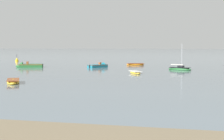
% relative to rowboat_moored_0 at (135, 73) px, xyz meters
% --- Properties ---
extents(rowboat_moored_0, '(3.01, 4.05, 0.61)m').
position_rel_rowboat_moored_0_xyz_m(rowboat_moored_0, '(0.00, 0.00, 0.00)').
color(rowboat_moored_0, gold).
rests_on(rowboat_moored_0, ground).
extents(motorboat_moored_0, '(6.21, 3.87, 2.01)m').
position_rel_rowboat_moored_0_xyz_m(motorboat_moored_0, '(-25.84, 11.09, 0.11)').
color(motorboat_moored_0, '#23602D').
rests_on(motorboat_moored_0, ground).
extents(rowboat_moored_1, '(3.45, 4.72, 0.71)m').
position_rel_rowboat_moored_0_xyz_m(rowboat_moored_1, '(-12.62, -18.93, 0.03)').
color(rowboat_moored_1, gold).
rests_on(rowboat_moored_1, ground).
extents(rowboat_moored_2, '(4.58, 3.38, 0.69)m').
position_rel_rowboat_moored_0_xyz_m(rowboat_moored_2, '(-4.12, 24.16, 0.02)').
color(rowboat_moored_2, orange).
rests_on(rowboat_moored_2, ground).
extents(sailboat_moored_0, '(4.97, 3.30, 5.36)m').
position_rel_rowboat_moored_0_xyz_m(sailboat_moored_0, '(7.00, 10.29, 0.07)').
color(sailboat_moored_0, '#23602D').
rests_on(sailboat_moored_0, ground).
extents(motorboat_moored_1, '(4.40, 5.16, 1.75)m').
position_rel_rowboat_moored_0_xyz_m(motorboat_moored_1, '(-10.28, 14.87, 0.07)').
color(motorboat_moored_1, '#197084').
rests_on(motorboat_moored_1, ground).
extents(channel_buoy, '(0.90, 0.90, 2.30)m').
position_rel_rowboat_moored_0_xyz_m(channel_buoy, '(-40.93, 34.67, 0.29)').
color(channel_buoy, gold).
rests_on(channel_buoy, ground).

